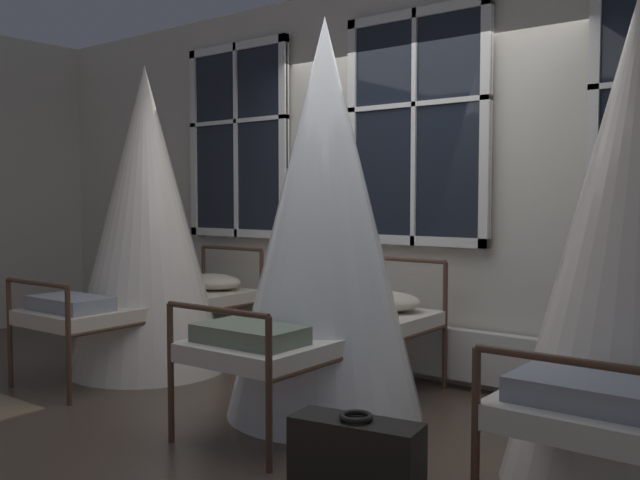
# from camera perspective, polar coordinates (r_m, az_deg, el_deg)

# --- Properties ---
(ground) EXTENTS (18.71, 18.71, 0.00)m
(ground) POSITION_cam_1_polar(r_m,az_deg,el_deg) (4.52, -0.40, -14.17)
(ground) COLOR #4C3D33
(back_wall_with_windows) EXTENTS (8.97, 0.10, 3.04)m
(back_wall_with_windows) POSITION_cam_1_polar(r_m,az_deg,el_deg) (5.38, 8.28, 5.03)
(back_wall_with_windows) COLOR beige
(back_wall_with_windows) RESTS_ON ground
(window_bank) EXTENTS (4.91, 0.10, 2.68)m
(window_bank) POSITION_cam_1_polar(r_m,az_deg,el_deg) (5.28, 7.60, 1.14)
(window_bank) COLOR black
(window_bank) RESTS_ON ground
(cot_first) EXTENTS (1.24, 1.97, 2.40)m
(cot_first) POSITION_cam_1_polar(r_m,az_deg,el_deg) (5.73, -13.86, 1.32)
(cot_first) COLOR #4C3323
(cot_first) RESTS_ON ground
(cot_second) EXTENTS (1.24, 1.97, 2.49)m
(cot_second) POSITION_cam_1_polar(r_m,az_deg,el_deg) (4.42, 0.39, 1.36)
(cot_second) COLOR #4C3323
(cot_second) RESTS_ON ground
(suitcase_dark) EXTENTS (0.59, 0.30, 0.47)m
(suitcase_dark) POSITION_cam_1_polar(r_m,az_deg,el_deg) (3.11, 2.93, -18.18)
(suitcase_dark) COLOR black
(suitcase_dark) RESTS_ON ground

